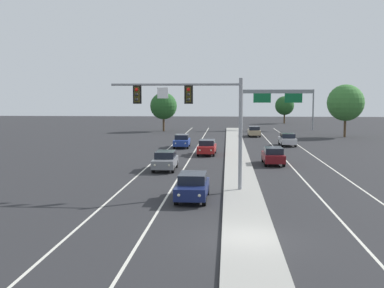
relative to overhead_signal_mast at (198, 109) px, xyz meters
The scene contains 18 objects.
ground_plane 12.36m from the overhead_signal_mast, 74.86° to the right, with size 260.00×260.00×0.00m, color #28282B.
median_island 9.45m from the overhead_signal_mast, 68.17° to the left, with size 2.40×110.00×0.15m, color #9E9B93.
lane_stripe_oncoming_center 15.34m from the overhead_signal_mast, 97.17° to the left, with size 0.14×100.00×0.01m, color silver.
lane_stripe_receding_center 17.03m from the overhead_signal_mast, 61.92° to the left, with size 0.14×100.00×0.01m, color silver.
edge_stripe_left 16.07m from the overhead_signal_mast, 109.66° to the left, with size 0.14×100.00×0.01m, color silver.
edge_stripe_right 18.74m from the overhead_signal_mast, 52.58° to the left, with size 0.14×100.00×0.01m, color silver.
overhead_signal_mast is the anchor object (origin of this frame).
car_oncoming_navy 5.29m from the overhead_signal_mast, 93.04° to the right, with size 1.87×4.49×1.58m.
car_oncoming_grey 10.51m from the overhead_signal_mast, 110.32° to the left, with size 1.85×4.48×1.58m.
car_oncoming_red 20.40m from the overhead_signal_mast, 90.72° to the left, with size 1.91×4.51×1.58m.
car_oncoming_blue 27.52m from the overhead_signal_mast, 97.61° to the left, with size 1.88×4.50×1.58m.
car_receding_darkred 14.98m from the overhead_signal_mast, 64.72° to the left, with size 1.84×4.48×1.58m.
car_receding_silver 31.71m from the overhead_signal_mast, 72.49° to the left, with size 1.88×4.49×1.58m.
car_receding_tan 44.54m from the overhead_signal_mast, 82.19° to the left, with size 1.84×4.48×1.58m.
highway_sign_gantry 60.16m from the overhead_signal_mast, 79.36° to the left, with size 13.28×0.42×7.50m.
tree_far_right_c 47.86m from the overhead_signal_mast, 65.66° to the left, with size 5.54×5.54×8.02m.
tree_far_right_a 82.53m from the overhead_signal_mast, 79.57° to the left, with size 4.34×4.34×6.28m.
tree_far_left_c 54.93m from the overhead_signal_mast, 99.91° to the left, with size 4.76×4.76×6.89m.
Camera 1 is at (-0.97, -20.38, 6.17)m, focal length 45.15 mm.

